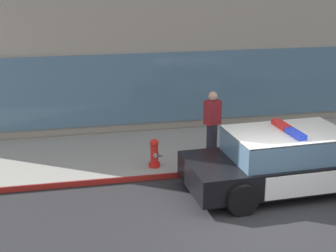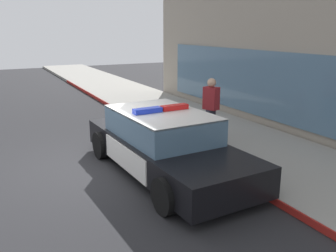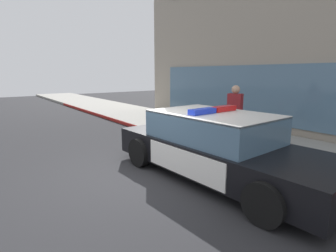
# 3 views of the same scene
# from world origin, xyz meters

# --- Properties ---
(ground) EXTENTS (48.00, 48.00, 0.00)m
(ground) POSITION_xyz_m (0.00, 0.00, 0.00)
(ground) COLOR #262628
(sidewalk) EXTENTS (48.00, 3.34, 0.15)m
(sidewalk) POSITION_xyz_m (0.00, 4.23, 0.07)
(sidewalk) COLOR gray
(sidewalk) RESTS_ON ground
(curb_red_paint) EXTENTS (28.80, 0.04, 0.14)m
(curb_red_paint) POSITION_xyz_m (0.00, 2.54, 0.08)
(curb_red_paint) COLOR maroon
(curb_red_paint) RESTS_ON ground
(police_cruiser) EXTENTS (5.06, 2.28, 1.49)m
(police_cruiser) POSITION_xyz_m (1.07, 1.46, 0.68)
(police_cruiser) COLOR black
(police_cruiser) RESTS_ON ground
(fire_hydrant) EXTENTS (0.34, 0.39, 0.73)m
(fire_hydrant) POSITION_xyz_m (-1.81, 3.02, 0.50)
(fire_hydrant) COLOR red
(fire_hydrant) RESTS_ON sidewalk
(pedestrian_on_sidewalk) EXTENTS (0.47, 0.38, 1.71)m
(pedestrian_on_sidewalk) POSITION_xyz_m (-0.19, 3.52, 1.01)
(pedestrian_on_sidewalk) COLOR #23232D
(pedestrian_on_sidewalk) RESTS_ON sidewalk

